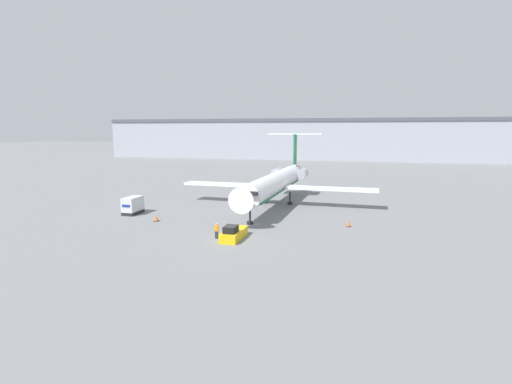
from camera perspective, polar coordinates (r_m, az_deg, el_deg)
ground_plane at (r=42.43m, az=-3.74°, el=-6.92°), size 600.00×600.00×0.00m
terminal_building at (r=159.27m, az=10.16°, el=7.45°), size 180.00×16.80×15.82m
airplane_main at (r=61.45m, az=2.90°, el=1.43°), size 30.50×32.88×10.87m
pushback_tug at (r=42.83m, az=-3.22°, el=-5.94°), size 1.81×4.73×1.65m
luggage_cart at (r=57.75m, az=-17.19°, el=-1.85°), size 1.69×3.28×2.38m
worker_near_tug at (r=43.07m, az=-5.65°, el=-5.49°), size 0.40×0.24×1.70m
traffic_cone_left at (r=52.52m, az=-14.03°, el=-3.63°), size 0.64×0.64×0.84m
traffic_cone_right at (r=49.38m, az=13.12°, el=-4.41°), size 0.53×0.53×0.81m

